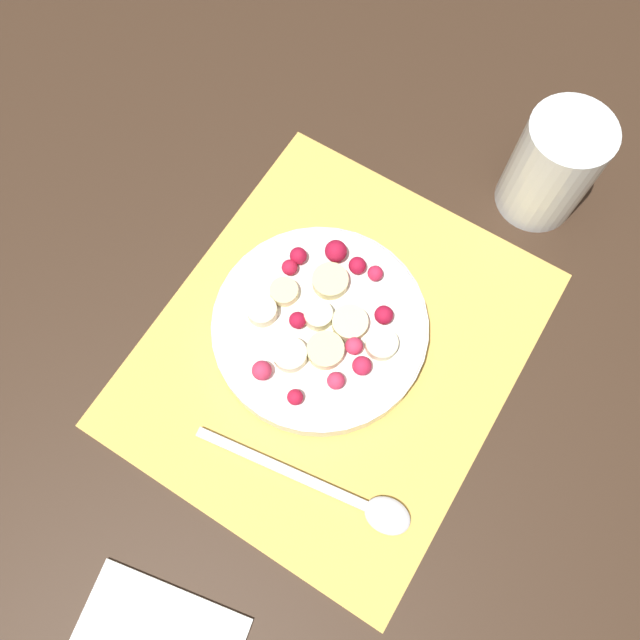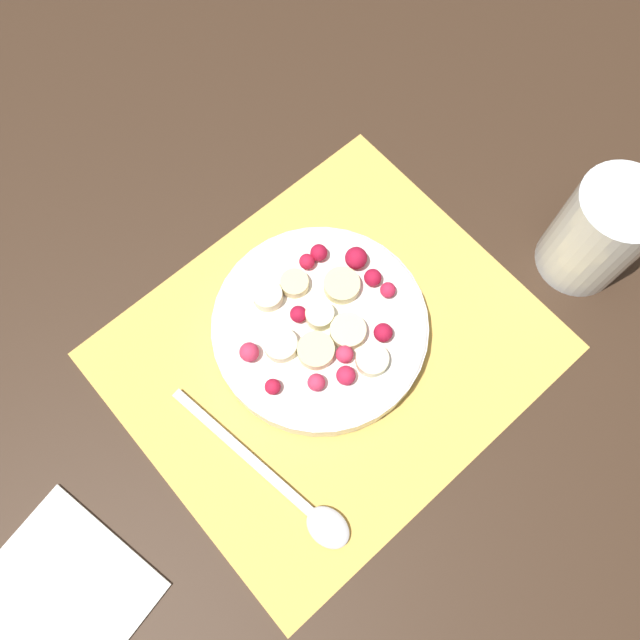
# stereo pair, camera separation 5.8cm
# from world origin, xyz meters

# --- Properties ---
(ground_plane) EXTENTS (3.00, 3.00, 0.00)m
(ground_plane) POSITION_xyz_m (0.00, 0.00, 0.00)
(ground_plane) COLOR #382619
(placemat) EXTENTS (0.39, 0.33, 0.01)m
(placemat) POSITION_xyz_m (0.00, 0.00, 0.00)
(placemat) COLOR #E0B251
(placemat) RESTS_ON ground_plane
(fruit_bowl) EXTENTS (0.21, 0.21, 0.05)m
(fruit_bowl) POSITION_xyz_m (0.01, 0.02, 0.02)
(fruit_bowl) COLOR white
(fruit_bowl) RESTS_ON placemat
(spoon) EXTENTS (0.05, 0.21, 0.01)m
(spoon) POSITION_xyz_m (-0.12, -0.08, 0.01)
(spoon) COLOR silver
(spoon) RESTS_ON placemat
(drinking_glass) EXTENTS (0.08, 0.08, 0.12)m
(drinking_glass) POSITION_xyz_m (0.26, -0.09, 0.06)
(drinking_glass) COLOR white
(drinking_glass) RESTS_ON ground_plane
(napkin) EXTENTS (0.16, 0.16, 0.01)m
(napkin) POSITION_xyz_m (-0.32, -0.01, 0.00)
(napkin) COLOR white
(napkin) RESTS_ON ground_plane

